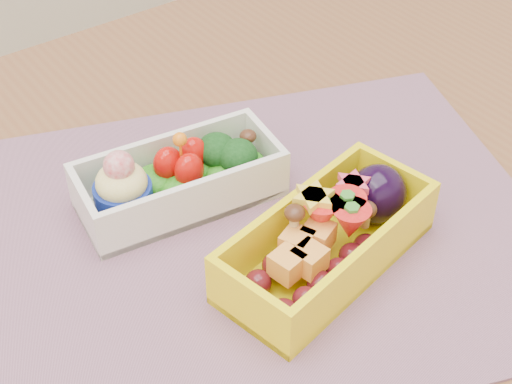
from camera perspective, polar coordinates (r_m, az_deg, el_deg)
table at (r=0.70m, az=-2.14°, el=-9.79°), size 1.20×0.80×0.75m
placemat at (r=0.64m, az=-0.28°, el=-3.11°), size 0.60×0.53×0.00m
bento_white at (r=0.65m, az=-5.87°, el=0.97°), size 0.18×0.10×0.07m
bento_yellow at (r=0.60m, az=5.68°, el=-3.39°), size 0.20×0.12×0.06m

